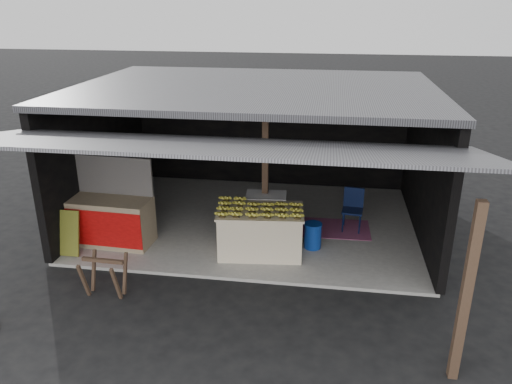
% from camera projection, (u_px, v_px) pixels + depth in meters
% --- Properties ---
extents(ground, '(80.00, 80.00, 0.00)m').
position_uv_depth(ground, '(234.00, 281.00, 8.78)').
color(ground, black).
rests_on(ground, ground).
extents(concrete_slab, '(7.00, 5.00, 0.06)m').
position_uv_depth(concrete_slab, '(255.00, 221.00, 11.08)').
color(concrete_slab, gray).
rests_on(concrete_slab, ground).
extents(shophouse, '(7.40, 7.29, 3.02)m').
position_uv_depth(shophouse, '(257.00, 127.00, 10.62)').
color(shophouse, black).
rests_on(shophouse, ground).
extents(banana_table, '(1.70, 1.15, 0.89)m').
position_uv_depth(banana_table, '(260.00, 231.00, 9.50)').
color(banana_table, beige).
rests_on(banana_table, concrete_slab).
extents(banana_pile, '(1.57, 1.04, 0.18)m').
position_uv_depth(banana_pile, '(260.00, 206.00, 9.31)').
color(banana_pile, gold).
rests_on(banana_pile, banana_table).
extents(white_crate, '(0.85, 0.61, 0.90)m').
position_uv_depth(white_crate, '(266.00, 215.00, 10.21)').
color(white_crate, white).
rests_on(white_crate, concrete_slab).
extents(neighbor_stall, '(1.69, 0.83, 1.71)m').
position_uv_depth(neighbor_stall, '(110.00, 219.00, 9.88)').
color(neighbor_stall, '#998466').
rests_on(neighbor_stall, concrete_slab).
extents(green_signboard, '(0.59, 0.26, 0.86)m').
position_uv_depth(green_signboard, '(64.00, 233.00, 9.46)').
color(green_signboard, black).
rests_on(green_signboard, concrete_slab).
extents(sawhorse, '(0.72, 0.62, 0.69)m').
position_uv_depth(sawhorse, '(104.00, 273.00, 8.21)').
color(sawhorse, '#452E22').
rests_on(sawhorse, ground).
extents(water_barrel, '(0.33, 0.33, 0.49)m').
position_uv_depth(water_barrel, '(313.00, 236.00, 9.76)').
color(water_barrel, navy).
rests_on(water_barrel, concrete_slab).
extents(plastic_chair, '(0.46, 0.46, 0.89)m').
position_uv_depth(plastic_chair, '(353.00, 205.00, 10.49)').
color(plastic_chair, black).
rests_on(plastic_chair, concrete_slab).
extents(magenta_rug, '(1.52, 1.03, 0.01)m').
position_uv_depth(magenta_rug, '(334.00, 228.00, 10.65)').
color(magenta_rug, '#7E1C4D').
rests_on(magenta_rug, concrete_slab).
extents(picture_frames, '(1.62, 0.04, 0.46)m').
position_uv_depth(picture_frames, '(263.00, 114.00, 12.62)').
color(picture_frames, black).
rests_on(picture_frames, shophouse).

